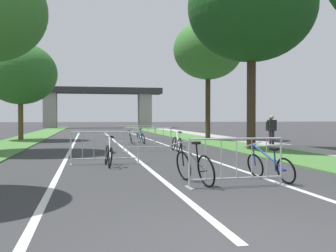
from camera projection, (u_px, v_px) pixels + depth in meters
ground_plane at (243, 246)px, 4.61m from camera, size 300.00×300.00×0.00m
grass_verge_left at (32, 137)px, 30.89m from camera, size 2.63×68.47×0.05m
grass_verge_right at (180, 136)px, 33.22m from camera, size 2.63×68.47×0.05m
sidewalk_path_right at (205, 135)px, 33.65m from camera, size 1.65×68.47×0.08m
lane_stripe_center at (117, 143)px, 24.02m from camera, size 0.14×39.61×0.01m
lane_stripe_right_lane at (158, 142)px, 24.51m from camera, size 0.14×39.61×0.01m
lane_stripe_left_lane at (74, 143)px, 23.52m from camera, size 0.14×39.61×0.01m
overpass_bridge at (98, 100)px, 59.97m from camera, size 18.97×3.16×6.04m
tree_left_pine_near at (20, 74)px, 26.24m from camera, size 4.73×4.73×6.39m
tree_right_cypress_far at (252, 8)px, 18.36m from camera, size 5.87×5.87×9.06m
tree_right_pine_far at (208, 50)px, 26.87m from camera, size 4.66×4.66×8.03m
crowd_barrier_nearest at (237, 162)px, 8.62m from camera, size 2.22×0.57×1.05m
crowd_barrier_second at (105, 148)px, 12.81m from camera, size 2.20×0.47×1.05m
crowd_barrier_third at (148, 139)px, 17.92m from camera, size 2.21×0.50×1.05m
crowd_barrier_fourth at (137, 135)px, 22.64m from camera, size 2.21×0.55×1.05m
bicycle_blue_0 at (270, 166)px, 9.37m from camera, size 0.78×1.69×0.90m
bicycle_black_1 at (194, 167)px, 8.95m from camera, size 0.71×1.74×0.97m
bicycle_teal_2 at (141, 138)px, 23.14m from camera, size 0.59×1.69×0.88m
bicycle_silver_3 at (109, 155)px, 12.25m from camera, size 0.55×1.64×0.94m
bicycle_white_4 at (177, 143)px, 17.80m from camera, size 0.52×1.60×0.90m
bicycle_green_5 at (131, 138)px, 23.16m from camera, size 0.48×1.70×0.86m
pedestrian_waiting at (272, 127)px, 21.27m from camera, size 0.59×0.33×1.63m
pedestrian_strolling at (271, 128)px, 22.22m from camera, size 0.55×0.36×1.56m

